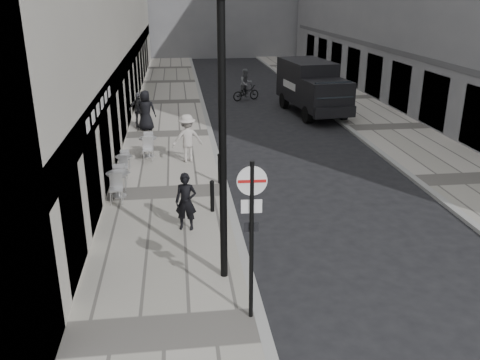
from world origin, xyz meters
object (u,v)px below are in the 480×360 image
at_px(panel_van, 311,85).
at_px(sign_post, 252,221).
at_px(walking_man, 186,202).
at_px(lamppost, 222,126).
at_px(cyclist, 246,88).

bearing_deg(panel_van, sign_post, -114.84).
bearing_deg(walking_man, lamppost, -60.70).
distance_m(walking_man, cyclist, 19.15).
bearing_deg(lamppost, sign_post, -76.76).
distance_m(sign_post, panel_van, 19.89).
distance_m(walking_man, lamppost, 4.01).
relative_size(sign_post, lamppost, 0.52).
bearing_deg(cyclist, lamppost, -121.45).
distance_m(walking_man, panel_van, 16.30).
distance_m(panel_van, cyclist, 5.28).
height_order(lamppost, cyclist, lamppost).
xyz_separation_m(walking_man, panel_van, (7.40, 14.51, 0.66)).
relative_size(walking_man, lamppost, 0.25).
bearing_deg(walking_man, cyclist, 89.47).
height_order(lamppost, panel_van, lamppost).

